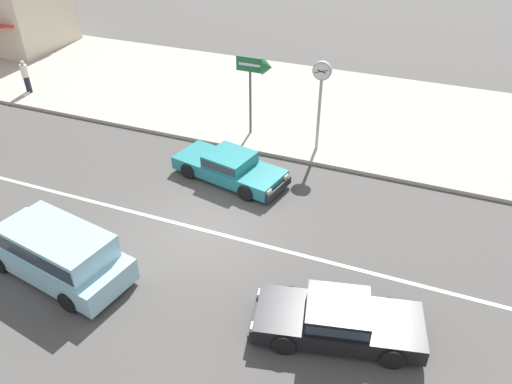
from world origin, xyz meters
name	(u,v)px	position (x,y,z in m)	size (l,w,h in m)	color
ground_plane	(203,230)	(0.00, 0.00, 0.00)	(160.00, 160.00, 0.00)	#4C4947
lane_centre_stripe	(203,230)	(0.00, 0.00, 0.00)	(50.40, 0.14, 0.01)	silver
kerb_strip	(298,105)	(0.00, 10.19, 0.07)	(68.00, 10.00, 0.15)	#ADA393
sedan_teal_1	(230,167)	(-0.41, 3.10, 0.53)	(4.52, 2.46, 1.06)	teal
minivan_pale_blue_4	(56,250)	(-2.90, -3.26, 0.85)	(4.99, 2.58, 1.56)	#93C6D6
sedan_black_5	(337,319)	(5.01, -2.52, 0.53)	(4.48, 2.47, 1.06)	black
street_clock	(321,84)	(2.00, 6.26, 2.90)	(0.71, 0.22, 3.63)	#9E9EA3
arrow_signboard	(262,71)	(-0.49, 6.54, 2.95)	(1.50, 0.64, 3.33)	#4C4C51
pedestrian_near_clock	(25,74)	(-12.90, 6.54, 1.08)	(0.34, 0.34, 1.60)	#232838
shopfront_mid_block	(6,7)	(-19.20, 12.26, 2.34)	(6.57, 5.78, 4.36)	beige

